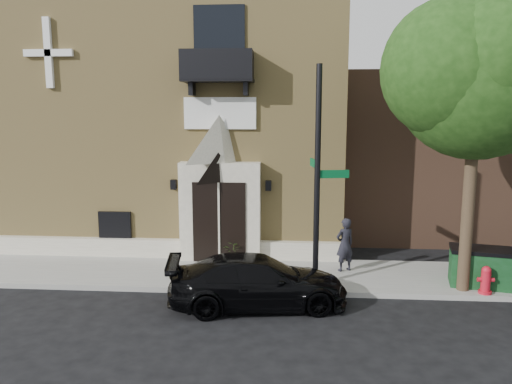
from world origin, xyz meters
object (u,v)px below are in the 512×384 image
(black_sedan, at_px, (258,282))
(street_sign, at_px, (318,177))
(fire_hydrant, at_px, (486,280))
(dumpster, at_px, (481,267))
(pedestrian_near, at_px, (345,245))

(black_sedan, bearing_deg, street_sign, -57.63)
(street_sign, height_order, fire_hydrant, street_sign)
(street_sign, xyz_separation_m, dumpster, (4.58, 0.24, -2.50))
(fire_hydrant, distance_m, dumpster, 0.66)
(street_sign, distance_m, fire_hydrant, 5.24)
(black_sedan, relative_size, dumpster, 2.54)
(street_sign, relative_size, dumpster, 3.37)
(street_sign, bearing_deg, pedestrian_near, 44.09)
(black_sedan, distance_m, dumpster, 6.33)
(dumpster, bearing_deg, fire_hydrant, -85.56)
(street_sign, xyz_separation_m, pedestrian_near, (0.92, 1.26, -2.23))
(street_sign, bearing_deg, fire_hydrant, -14.90)
(black_sedan, xyz_separation_m, pedestrian_near, (2.47, 2.62, 0.31))
(black_sedan, relative_size, pedestrian_near, 2.79)
(black_sedan, height_order, pedestrian_near, pedestrian_near)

